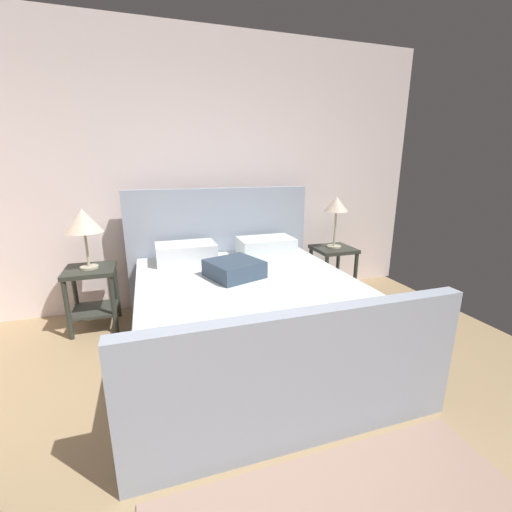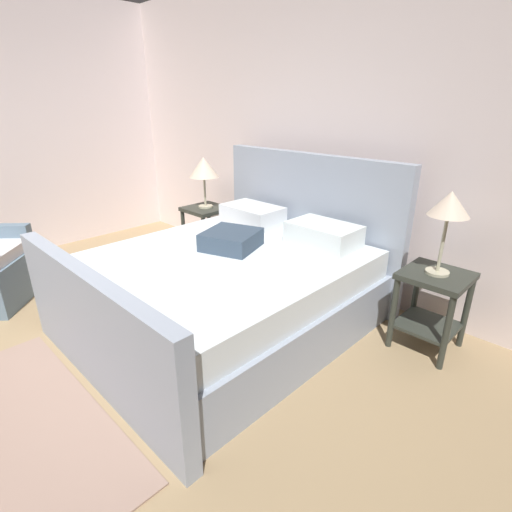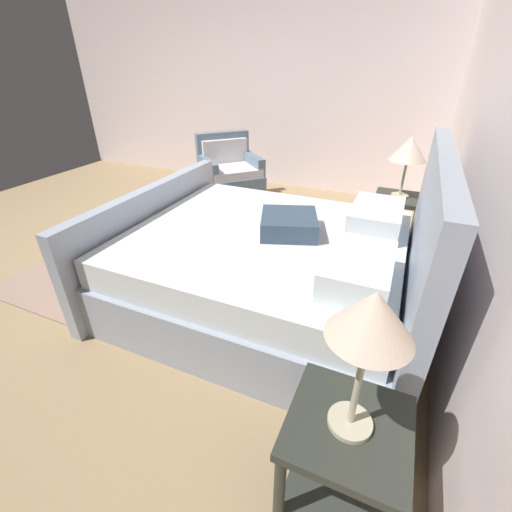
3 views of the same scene
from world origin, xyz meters
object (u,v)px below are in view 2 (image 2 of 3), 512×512
at_px(nightstand_right, 432,298).
at_px(nightstand_left, 206,224).
at_px(bed, 230,284).
at_px(table_lamp_left, 204,168).
at_px(table_lamp_right, 449,207).

relative_size(nightstand_right, nightstand_left, 1.00).
bearing_deg(nightstand_right, nightstand_left, -179.93).
distance_m(bed, nightstand_right, 1.52).
bearing_deg(bed, nightstand_left, 148.27).
xyz_separation_m(bed, table_lamp_left, (-1.29, 0.80, 0.68)).
height_order(nightstand_right, table_lamp_left, table_lamp_left).
bearing_deg(bed, table_lamp_left, 148.27).
bearing_deg(nightstand_left, bed, -31.73).
height_order(table_lamp_right, nightstand_left, table_lamp_right).
relative_size(nightstand_right, table_lamp_left, 1.08).
relative_size(bed, nightstand_left, 3.69).
bearing_deg(table_lamp_right, bed, -148.20).
relative_size(bed, nightstand_right, 3.69).
bearing_deg(table_lamp_right, nightstand_left, -179.93).
bearing_deg(nightstand_right, bed, -148.20).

